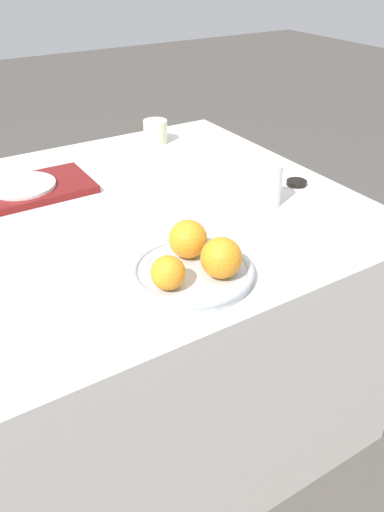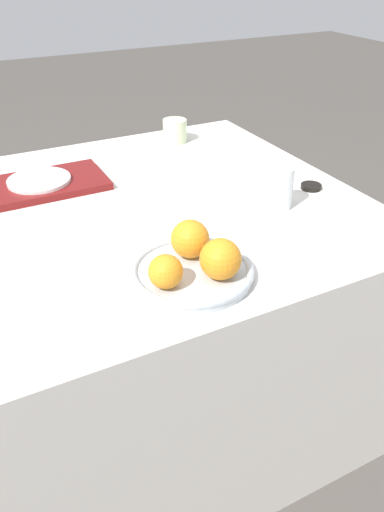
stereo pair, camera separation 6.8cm
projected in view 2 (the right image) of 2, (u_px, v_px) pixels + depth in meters
ground_plane at (112, 414)px, 1.63m from camera, size 12.00×12.00×0.00m
table at (102, 328)px, 1.43m from camera, size 1.41×1.04×0.73m
fruit_platter at (192, 271)px, 1.01m from camera, size 0.25×0.25×0.03m
orange_0 at (190, 239)px, 1.03m from camera, size 0.08×0.08×0.08m
orange_1 at (166, 272)px, 0.94m from camera, size 0.07×0.07×0.07m
orange_2 at (220, 259)px, 0.97m from camera, size 0.08×0.08×0.08m
water_glass at (280, 188)px, 1.25m from camera, size 0.07×0.07×0.11m
serving_tray at (40, 185)px, 1.37m from camera, size 0.36×0.20×0.02m
side_plate at (39, 180)px, 1.36m from camera, size 0.17×0.17×0.01m
cup_1 at (175, 131)px, 1.68m from camera, size 0.08×0.08×0.08m
napkin at (218, 134)px, 1.75m from camera, size 0.11×0.13×0.01m
soy_dish at (311, 187)px, 1.37m from camera, size 0.06×0.06×0.01m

